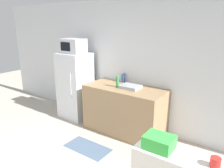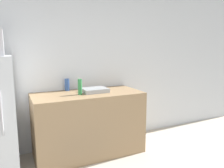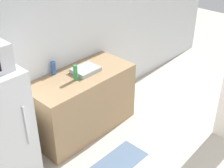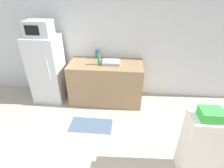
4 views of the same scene
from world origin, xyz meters
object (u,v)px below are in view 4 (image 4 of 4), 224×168
at_px(bottle_tall, 99,60).
at_px(basket, 211,114).
at_px(bottle_short, 97,54).
at_px(refrigerator, 47,70).
at_px(microwave, 39,28).

xyz_separation_m(bottle_tall, basket, (1.60, -1.67, 0.05)).
bearing_deg(bottle_short, bottle_tall, -74.78).
relative_size(refrigerator, basket, 5.71).
distance_m(refrigerator, bottle_tall, 1.22).
bearing_deg(bottle_short, microwave, -163.06).
bearing_deg(basket, bottle_short, 129.94).
bearing_deg(refrigerator, microwave, -109.20).
height_order(microwave, basket, microwave).
height_order(microwave, bottle_short, microwave).
relative_size(refrigerator, bottle_tall, 6.71).
bearing_deg(microwave, basket, -31.36).
xyz_separation_m(refrigerator, bottle_short, (1.09, 0.33, 0.28)).
height_order(refrigerator, microwave, microwave).
bearing_deg(basket, bottle_tall, 133.80).
bearing_deg(bottle_short, refrigerator, -163.11).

